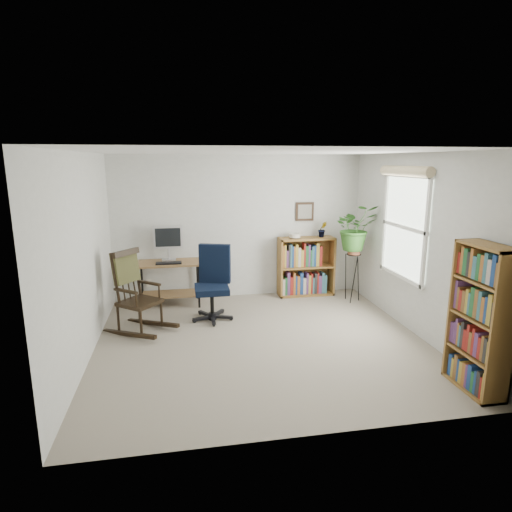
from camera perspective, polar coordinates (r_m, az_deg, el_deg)
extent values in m
cube|color=gray|center=(5.67, 0.73, -11.29)|extent=(4.20, 4.00, 0.00)
cube|color=white|center=(5.19, 0.81, 13.73)|extent=(4.20, 4.00, 0.00)
cube|color=silver|center=(7.25, -2.26, 3.87)|extent=(4.20, 0.00, 2.40)
cube|color=silver|center=(3.43, 7.20, -6.15)|extent=(4.20, 0.00, 2.40)
cube|color=silver|center=(5.33, -22.00, -0.22)|extent=(0.00, 4.00, 2.40)
cube|color=silver|center=(6.06, 20.67, 1.34)|extent=(0.00, 4.00, 2.40)
cube|color=black|center=(6.86, -11.57, -0.92)|extent=(0.40, 0.15, 0.02)
imported|color=#2D6021|center=(7.05, 13.22, 6.59)|extent=(1.69, 1.88, 1.46)
imported|color=#2D6021|center=(7.43, 8.84, 2.93)|extent=(0.13, 0.24, 0.11)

